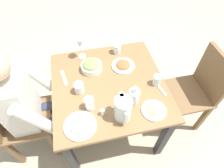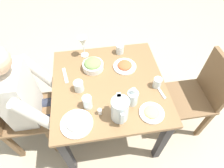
# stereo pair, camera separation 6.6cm
# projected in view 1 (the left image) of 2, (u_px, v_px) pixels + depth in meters

# --- Properties ---
(ground_plane) EXTENTS (8.00, 8.00, 0.00)m
(ground_plane) POSITION_uv_depth(u_px,v_px,m) (110.00, 124.00, 2.05)
(ground_plane) COLOR tan
(dining_table) EXTENTS (0.90, 0.90, 0.71)m
(dining_table) POSITION_uv_depth(u_px,v_px,m) (109.00, 92.00, 1.58)
(dining_table) COLOR olive
(dining_table) RESTS_ON ground_plane
(chair_near) EXTENTS (0.40, 0.40, 0.89)m
(chair_near) POSITION_uv_depth(u_px,v_px,m) (14.00, 118.00, 1.52)
(chair_near) COLOR brown
(chair_near) RESTS_ON ground_plane
(chair_far) EXTENTS (0.40, 0.40, 0.89)m
(chair_far) POSITION_uv_depth(u_px,v_px,m) (196.00, 89.00, 1.71)
(chair_far) COLOR brown
(chair_far) RESTS_ON ground_plane
(diner_near) EXTENTS (0.48, 0.53, 1.19)m
(diner_near) POSITION_uv_depth(u_px,v_px,m) (34.00, 104.00, 1.43)
(diner_near) COLOR silver
(diner_near) RESTS_ON ground_plane
(water_pitcher) EXTENTS (0.16, 0.12, 0.19)m
(water_pitcher) POSITION_uv_depth(u_px,v_px,m) (123.00, 109.00, 1.24)
(water_pitcher) COLOR silver
(water_pitcher) RESTS_ON dining_table
(salad_bowl) EXTENTS (0.18, 0.18, 0.09)m
(salad_bowl) POSITION_uv_depth(u_px,v_px,m) (91.00, 66.00, 1.56)
(salad_bowl) COLOR white
(salad_bowl) RESTS_ON dining_table
(plate_yoghurt) EXTENTS (0.22, 0.22, 0.05)m
(plate_yoghurt) POSITION_uv_depth(u_px,v_px,m) (80.00, 125.00, 1.25)
(plate_yoghurt) COLOR white
(plate_yoghurt) RESTS_ON dining_table
(plate_fries) EXTENTS (0.18, 0.18, 0.04)m
(plate_fries) POSITION_uv_depth(u_px,v_px,m) (154.00, 110.00, 1.33)
(plate_fries) COLOR white
(plate_fries) RESTS_ON dining_table
(plate_rice_curry) EXTENTS (0.20, 0.20, 0.05)m
(plate_rice_curry) POSITION_uv_depth(u_px,v_px,m) (123.00, 65.00, 1.60)
(plate_rice_curry) COLOR white
(plate_rice_curry) RESTS_ON dining_table
(water_glass_far_left) EXTENTS (0.07, 0.07, 0.11)m
(water_glass_far_left) POSITION_uv_depth(u_px,v_px,m) (89.00, 104.00, 1.31)
(water_glass_far_left) COLOR silver
(water_glass_far_left) RESTS_ON dining_table
(water_glass_near_left) EXTENTS (0.07, 0.07, 0.09)m
(water_glass_near_left) POSITION_uv_depth(u_px,v_px,m) (79.00, 88.00, 1.41)
(water_glass_near_left) COLOR silver
(water_glass_near_left) RESTS_ON dining_table
(water_glass_far_right) EXTENTS (0.07, 0.07, 0.09)m
(water_glass_far_right) POSITION_uv_depth(u_px,v_px,m) (117.00, 49.00, 1.69)
(water_glass_far_right) COLOR silver
(water_glass_far_right) RESTS_ON dining_table
(water_glass_near_right) EXTENTS (0.06, 0.06, 0.09)m
(water_glass_near_right) POSITION_uv_depth(u_px,v_px,m) (157.00, 80.00, 1.46)
(water_glass_near_right) COLOR silver
(water_glass_near_right) RESTS_ON dining_table
(wine_glass) EXTENTS (0.08, 0.08, 0.20)m
(wine_glass) POSITION_uv_depth(u_px,v_px,m) (80.00, 44.00, 1.58)
(wine_glass) COLOR silver
(wine_glass) RESTS_ON dining_table
(oil_carafe) EXTENTS (0.08, 0.08, 0.16)m
(oil_carafe) POSITION_uv_depth(u_px,v_px,m) (134.00, 97.00, 1.34)
(oil_carafe) COLOR silver
(oil_carafe) RESTS_ON dining_table
(salt_shaker) EXTENTS (0.03, 0.03, 0.05)m
(salt_shaker) POSITION_uv_depth(u_px,v_px,m) (103.00, 112.00, 1.30)
(salt_shaker) COLOR white
(salt_shaker) RESTS_ON dining_table
(fork_near) EXTENTS (0.17, 0.06, 0.01)m
(fork_near) POSITION_uv_depth(u_px,v_px,m) (64.00, 78.00, 1.53)
(fork_near) COLOR silver
(fork_near) RESTS_ON dining_table
(knife_near) EXTENTS (0.19, 0.05, 0.01)m
(knife_near) POSITION_uv_depth(u_px,v_px,m) (159.00, 87.00, 1.47)
(knife_near) COLOR silver
(knife_near) RESTS_ON dining_table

